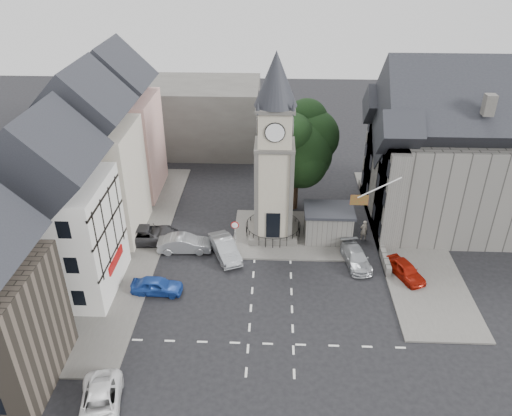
{
  "coord_description": "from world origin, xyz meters",
  "views": [
    {
      "loc": [
        0.0,
        -29.9,
        24.44
      ],
      "look_at": [
        -1.41,
        5.0,
        4.44
      ],
      "focal_mm": 35.0,
      "sensor_mm": 36.0,
      "label": 1
    }
  ],
  "objects_px": {
    "pedestrian": "(364,230)",
    "car_west_blue": "(157,286)",
    "clock_tower": "(275,151)",
    "car_east_red": "(405,270)",
    "stone_shelter": "(328,224)"
  },
  "relations": [
    {
      "from": "stone_shelter",
      "to": "clock_tower",
      "type": "bearing_deg",
      "value": 174.16
    },
    {
      "from": "clock_tower",
      "to": "car_west_blue",
      "type": "distance_m",
      "value": 14.25
    },
    {
      "from": "stone_shelter",
      "to": "car_west_blue",
      "type": "relative_size",
      "value": 1.11
    },
    {
      "from": "car_east_red",
      "to": "pedestrian",
      "type": "relative_size",
      "value": 2.03
    },
    {
      "from": "car_west_blue",
      "to": "car_east_red",
      "type": "xyz_separation_m",
      "value": [
        19.17,
        2.74,
        -0.0
      ]
    },
    {
      "from": "clock_tower",
      "to": "stone_shelter",
      "type": "relative_size",
      "value": 3.78
    },
    {
      "from": "clock_tower",
      "to": "car_west_blue",
      "type": "bearing_deg",
      "value": -135.57
    },
    {
      "from": "pedestrian",
      "to": "car_west_blue",
      "type": "bearing_deg",
      "value": 13.05
    },
    {
      "from": "clock_tower",
      "to": "car_east_red",
      "type": "relative_size",
      "value": 4.19
    },
    {
      "from": "clock_tower",
      "to": "pedestrian",
      "type": "height_order",
      "value": "clock_tower"
    },
    {
      "from": "car_east_red",
      "to": "pedestrian",
      "type": "bearing_deg",
      "value": 90.38
    },
    {
      "from": "stone_shelter",
      "to": "car_east_red",
      "type": "relative_size",
      "value": 1.11
    },
    {
      "from": "car_east_red",
      "to": "pedestrian",
      "type": "xyz_separation_m",
      "value": [
        -2.5,
        5.32,
        0.29
      ]
    },
    {
      "from": "car_west_blue",
      "to": "car_east_red",
      "type": "height_order",
      "value": "car_west_blue"
    },
    {
      "from": "clock_tower",
      "to": "car_east_red",
      "type": "distance_m",
      "value": 14.11
    }
  ]
}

